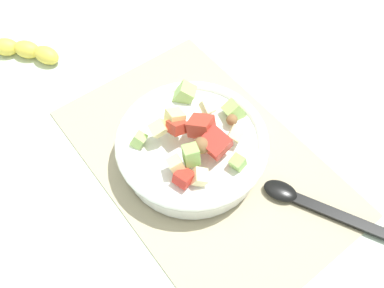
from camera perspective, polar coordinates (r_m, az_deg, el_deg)
name	(u,v)px	position (r m, az deg, el deg)	size (l,w,h in m)	color
ground_plane	(203,161)	(0.73, 1.56, -2.38)	(2.40, 2.40, 0.00)	silver
placemat	(203,160)	(0.72, 1.56, -2.26)	(0.52, 0.33, 0.01)	tan
salad_bowl	(192,146)	(0.69, 0.06, -0.25)	(0.25, 0.25, 0.11)	white
serving_spoon	(305,201)	(0.70, 15.31, -7.62)	(0.20, 0.12, 0.01)	black
banana_whole	(26,50)	(0.94, -21.89, 11.88)	(0.14, 0.12, 0.04)	yellow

